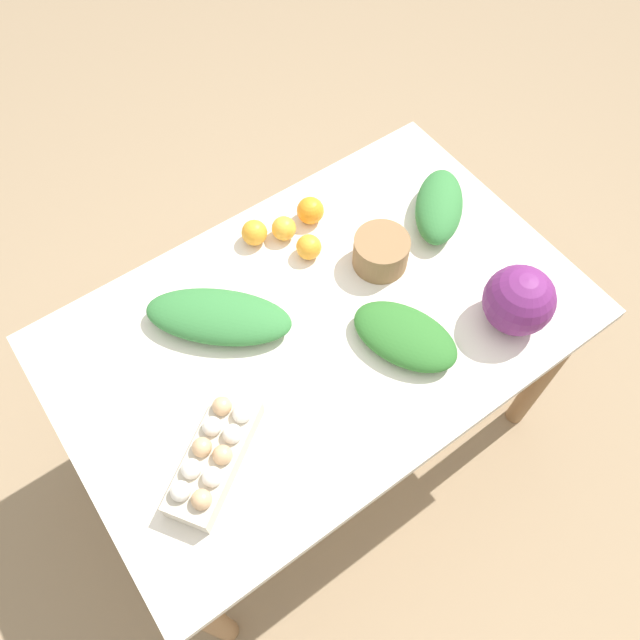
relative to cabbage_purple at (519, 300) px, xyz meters
name	(u,v)px	position (x,y,z in m)	size (l,w,h in m)	color
ground_plane	(320,429)	(-0.40, 0.27, -0.84)	(8.00, 8.00, 0.00)	#937A5B
dining_table	(320,343)	(-0.40, 0.27, -0.19)	(1.32, 0.85, 0.75)	silver
cabbage_purple	(519,300)	(0.00, 0.00, 0.00)	(0.18, 0.18, 0.18)	#6B2366
egg_carton	(214,455)	(-0.80, 0.11, -0.04)	(0.31, 0.26, 0.09)	beige
paper_bag	(381,252)	(-0.16, 0.33, -0.04)	(0.15, 0.15, 0.09)	olive
greens_bunch_chard	(219,317)	(-0.61, 0.41, -0.05)	(0.37, 0.16, 0.08)	#337538
greens_bunch_beet_tops	(405,336)	(-0.26, 0.10, -0.05)	(0.27, 0.16, 0.07)	#2D6B28
greens_bunch_dandelion	(439,206)	(0.07, 0.36, -0.04)	(0.26, 0.13, 0.09)	#337538
orange_0	(310,211)	(-0.23, 0.56, -0.05)	(0.08, 0.08, 0.08)	orange
orange_1	(284,228)	(-0.32, 0.55, -0.05)	(0.07, 0.07, 0.07)	#F9A833
orange_2	(309,247)	(-0.30, 0.46, -0.05)	(0.07, 0.07, 0.07)	orange
orange_3	(254,233)	(-0.39, 0.59, -0.05)	(0.07, 0.07, 0.07)	orange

